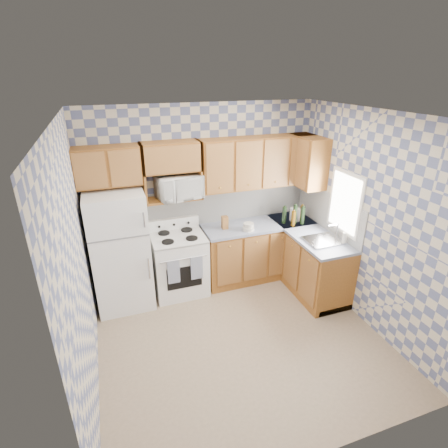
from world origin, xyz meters
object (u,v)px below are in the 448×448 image
(refrigerator, at_px, (120,250))
(stove_body, at_px, (179,264))
(microwave, at_px, (179,187))
(electric_kettle, at_px, (295,214))

(refrigerator, height_order, stove_body, refrigerator)
(microwave, relative_size, electric_kettle, 2.94)
(stove_body, relative_size, microwave, 1.53)
(refrigerator, distance_m, stove_body, 0.89)
(electric_kettle, bearing_deg, refrigerator, 179.44)
(stove_body, bearing_deg, refrigerator, -178.22)
(stove_body, height_order, electric_kettle, electric_kettle)
(refrigerator, xyz_separation_m, microwave, (0.88, 0.13, 0.77))
(microwave, bearing_deg, refrigerator, 175.73)
(microwave, bearing_deg, electric_kettle, -17.53)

